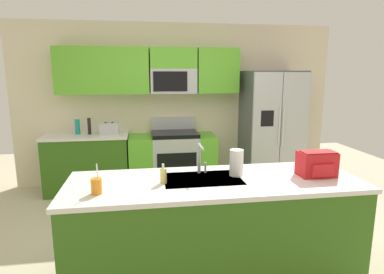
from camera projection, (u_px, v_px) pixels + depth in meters
ground_plane at (200, 241)px, 3.56m from camera, size 9.00×9.00×0.00m
kitchen_wall_unit at (169, 94)px, 5.28m from camera, size 5.20×0.43×2.60m
back_counter at (88, 163)px, 5.00m from camera, size 1.26×0.63×0.90m
range_oven at (173, 160)px, 5.21m from camera, size 1.36×0.61×1.10m
refrigerator at (271, 129)px, 5.29m from camera, size 0.90×0.76×1.85m
island_counter at (214, 227)px, 2.91m from camera, size 2.55×0.88×0.90m
toaster at (109, 128)px, 4.91m from camera, size 0.28×0.16×0.18m
pepper_mill at (89, 126)px, 4.90m from camera, size 0.05×0.05×0.25m
bottle_teal at (78, 127)px, 4.91m from camera, size 0.07×0.07×0.23m
sink_faucet at (200, 156)px, 2.96m from camera, size 0.08×0.21×0.28m
drink_cup_orange at (96, 186)px, 2.49m from camera, size 0.08×0.08×0.24m
soap_dispenser at (163, 176)px, 2.72m from camera, size 0.06×0.06×0.17m
paper_towel_roll at (236, 163)px, 2.92m from camera, size 0.12×0.12×0.24m
backpack at (317, 163)px, 2.91m from camera, size 0.32×0.22×0.23m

